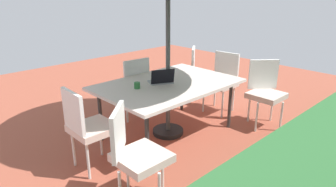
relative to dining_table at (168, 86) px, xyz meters
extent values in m
cube|color=#9E4C38|center=(0.00, 0.00, -0.72)|extent=(10.00, 10.00, 0.02)
cube|color=silver|center=(0.00, 0.00, 0.03)|extent=(1.89, 1.28, 0.04)
cylinder|color=#333333|center=(-0.80, -0.49, -0.35)|extent=(0.05, 0.05, 0.72)
cylinder|color=#333333|center=(0.80, -0.49, -0.35)|extent=(0.05, 0.05, 0.72)
cylinder|color=#333333|center=(-0.80, 0.49, -0.35)|extent=(0.05, 0.05, 0.72)
cylinder|color=#333333|center=(0.80, 0.49, -0.35)|extent=(0.05, 0.05, 0.72)
cylinder|color=#4C4C4C|center=(0.00, 0.00, 0.58)|extent=(0.06, 0.06, 2.59)
cylinder|color=black|center=(0.00, 0.00, -0.68)|extent=(0.44, 0.44, 0.06)
cube|color=beige|center=(-1.22, 0.83, -0.22)|extent=(0.46, 0.46, 0.08)
cube|color=white|center=(-1.35, 0.67, 0.04)|extent=(0.36, 0.32, 0.45)
cylinder|color=white|center=(-0.96, 0.85, -0.49)|extent=(0.03, 0.03, 0.45)
cylinder|color=white|center=(-1.23, 1.08, -0.49)|extent=(0.03, 0.03, 0.45)
cylinder|color=white|center=(-1.20, 0.57, -0.49)|extent=(0.03, 0.03, 0.45)
cylinder|color=white|center=(-1.47, 0.81, -0.49)|extent=(0.03, 0.03, 0.45)
cube|color=beige|center=(-1.18, 0.00, -0.22)|extent=(0.46, 0.46, 0.08)
cube|color=white|center=(-1.39, -0.03, 0.04)|extent=(0.09, 0.44, 0.45)
cylinder|color=white|center=(-0.98, -0.16, -0.49)|extent=(0.03, 0.03, 0.45)
cylinder|color=white|center=(-1.02, 0.19, -0.49)|extent=(0.03, 0.03, 0.45)
cylinder|color=white|center=(-1.34, -0.20, -0.49)|extent=(0.03, 0.03, 0.45)
cylinder|color=white|center=(-1.38, 0.15, -0.49)|extent=(0.03, 0.03, 0.45)
cube|color=beige|center=(0.00, -0.87, -0.22)|extent=(0.46, 0.46, 0.08)
cube|color=white|center=(0.02, -0.66, 0.04)|extent=(0.44, 0.08, 0.45)
cylinder|color=white|center=(-0.20, -1.03, -0.49)|extent=(0.03, 0.03, 0.45)
cylinder|color=white|center=(0.16, -1.07, -0.49)|extent=(0.03, 0.03, 0.45)
cylinder|color=white|center=(-0.16, -0.67, -0.49)|extent=(0.03, 0.03, 0.45)
cylinder|color=white|center=(0.19, -0.71, -0.49)|extent=(0.03, 0.03, 0.45)
cube|color=beige|center=(1.20, 0.03, -0.22)|extent=(0.46, 0.46, 0.08)
cube|color=white|center=(1.41, 0.02, 0.04)|extent=(0.06, 0.44, 0.45)
cylinder|color=white|center=(1.03, 0.21, -0.49)|extent=(0.03, 0.03, 0.45)
cylinder|color=white|center=(1.01, -0.15, -0.49)|extent=(0.03, 0.03, 0.45)
cylinder|color=white|center=(1.39, 0.20, -0.49)|extent=(0.03, 0.03, 0.45)
cylinder|color=white|center=(1.37, -0.16, -0.49)|extent=(0.03, 0.03, 0.45)
cube|color=beige|center=(1.20, 0.89, -0.22)|extent=(0.46, 0.46, 0.08)
cube|color=white|center=(1.34, 0.74, 0.04)|extent=(0.35, 0.33, 0.45)
cylinder|color=white|center=(0.94, 0.90, -0.49)|extent=(0.03, 0.03, 0.45)
cylinder|color=white|center=(1.19, 0.64, -0.49)|extent=(0.03, 0.03, 0.45)
cube|color=beige|center=(-1.15, -0.85, -0.22)|extent=(0.46, 0.46, 0.08)
cube|color=white|center=(-1.29, -0.68, 0.04)|extent=(0.37, 0.30, 0.45)
cylinder|color=white|center=(-1.18, -1.10, -0.49)|extent=(0.03, 0.03, 0.45)
cylinder|color=white|center=(-0.90, -0.87, -0.49)|extent=(0.03, 0.03, 0.45)
cylinder|color=white|center=(-1.41, -0.82, -0.49)|extent=(0.03, 0.03, 0.45)
cylinder|color=white|center=(-1.13, -0.59, -0.49)|extent=(0.03, 0.03, 0.45)
cube|color=gray|center=(0.06, -0.09, 0.05)|extent=(0.38, 0.34, 0.02)
cube|color=black|center=(0.10, 0.01, 0.16)|extent=(0.31, 0.18, 0.20)
cylinder|color=#286B33|center=(0.45, -0.11, 0.09)|extent=(0.08, 0.08, 0.08)
camera|label=1|loc=(2.74, 2.85, 1.29)|focal=32.46mm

